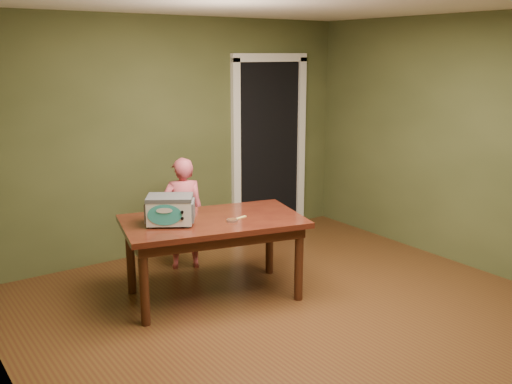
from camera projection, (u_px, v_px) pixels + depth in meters
floor at (319, 329)px, 4.67m from camera, size 5.00×5.00×0.00m
room_shell at (325, 121)px, 4.27m from camera, size 4.52×5.02×2.61m
doorway at (255, 144)px, 7.36m from camera, size 1.10×0.66×2.25m
dining_table at (213, 229)px, 5.16m from camera, size 1.77×1.26×0.75m
toy_oven at (170, 209)px, 4.93m from camera, size 0.48×0.44×0.26m
baking_pan at (232, 220)px, 5.05m from camera, size 0.10×0.10×0.02m
spatula at (239, 218)px, 5.14m from camera, size 0.18×0.07×0.01m
child at (183, 213)px, 5.90m from camera, size 0.50×0.43×1.18m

